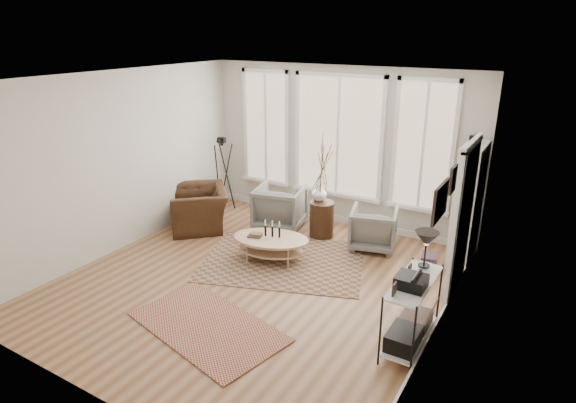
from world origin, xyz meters
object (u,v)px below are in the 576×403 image
Objects in this scene: side_table at (322,190)px; accent_chair at (199,208)px; coffee_table at (270,242)px; armchair_left at (280,207)px; armchair_right at (373,228)px; bookcase at (468,205)px; low_shelf at (412,306)px.

accent_chair is at bearing -160.09° from side_table.
side_table is (0.28, 1.24, 0.56)m from coffee_table.
armchair_left is 1.14× the size of armchair_right.
armchair_left is 0.76× the size of accent_chair.
bookcase reaches higher than armchair_left.
side_table is (-2.35, -0.26, -0.10)m from bookcase.
coffee_table is (-2.63, -1.50, -0.66)m from bookcase.
bookcase is 2.56m from low_shelf.
bookcase is at bearing 88.72° from low_shelf.
low_shelf is 1.49× the size of armchair_left.
side_table is at bearing 135.50° from low_shelf.
low_shelf reaches higher than accent_chair.
low_shelf is 0.73× the size of side_table.
armchair_right is (-1.39, -0.25, -0.61)m from bookcase.
low_shelf is at bearing -21.54° from coffee_table.
bookcase is at bearing 29.75° from coffee_table.
low_shelf is (-0.06, -2.52, -0.44)m from bookcase.
armchair_right is at bearing 45.35° from coffee_table.
bookcase reaches higher than side_table.
armchair_right is at bearing 0.83° from side_table.
low_shelf is at bearing 27.27° from accent_chair.
side_table reaches higher than armchair_right.
bookcase is at bearing 174.94° from armchair_right.
armchair_left is 1.80m from armchair_right.
armchair_right is 1.09m from side_table.
low_shelf is 2.78m from coffee_table.
low_shelf is at bearing -91.28° from bookcase.
bookcase is 1.50× the size of coffee_table.
armchair_right is (1.24, 1.25, 0.05)m from coffee_table.
armchair_left is 1.50m from accent_chair.
low_shelf is 1.14× the size of accent_chair.
armchair_right is 3.20m from accent_chair.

